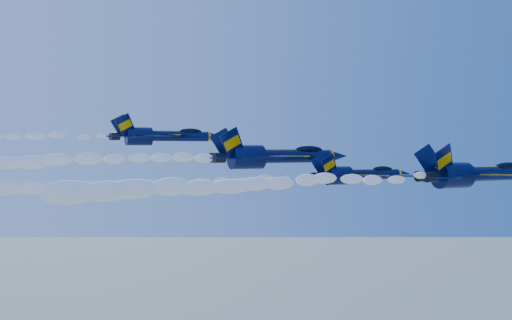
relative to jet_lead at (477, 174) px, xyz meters
name	(u,v)px	position (x,y,z in m)	size (l,w,h in m)	color
jet_lead	(477,174)	(0.00, 0.00, 0.00)	(19.20, 15.75, 7.13)	#070E36
smoke_trail_jet_lead	(262,183)	(-27.91, 0.00, -0.39)	(39.40, 1.99, 1.79)	white
jet_second	(358,174)	(-9.21, 10.72, -0.34)	(14.89, 12.21, 5.53)	#070E36
smoke_trail_jet_second	(156,182)	(-35.28, 10.72, -0.69)	(39.40, 1.54, 1.39)	white
jet_third	(274,156)	(-18.25, 16.20, 1.98)	(19.72, 16.18, 7.33)	#070E36
smoke_trail_jet_third	(41,161)	(-46.38, 16.20, 1.59)	(39.40, 2.04, 1.84)	white
jet_fourth	(162,136)	(-29.42, 29.10, 4.74)	(16.42, 13.47, 6.10)	#070E36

